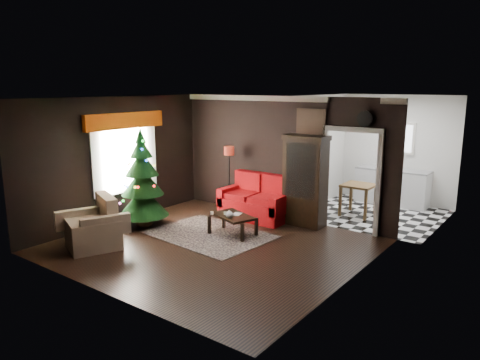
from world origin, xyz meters
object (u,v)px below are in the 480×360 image
Objects in this scene: floor_lamp at (229,179)px; kitchen_table at (358,200)px; coffee_table at (233,225)px; christmas_tree at (142,179)px; curio_cabinet at (305,183)px; teapot at (229,214)px; wall_clock at (365,119)px; armchair at (92,224)px; loveseat at (256,197)px.

floor_lamp is 2.08× the size of kitchen_table.
christmas_tree is at bearing -161.78° from coffee_table.
curio_cabinet is 11.42× the size of teapot.
christmas_tree is 5.02m from kitchen_table.
curio_cabinet is 1.67m from kitchen_table.
armchair is at bearing -134.13° from wall_clock.
armchair is 2.75m from coffee_table.
floor_lamp is 3.55m from wall_clock.
curio_cabinet is 1.22× the size of floor_lamp.
loveseat reaches higher than armchair.
christmas_tree reaches higher than loveseat.
curio_cabinet is (1.15, 0.22, 0.45)m from loveseat.
curio_cabinet is 2.53× the size of kitchen_table.
wall_clock reaches higher than teapot.
wall_clock reaches higher than floor_lamp.
floor_lamp is 2.00m from teapot.
loveseat is 5.31× the size of wall_clock.
teapot is (1.22, -1.55, -0.32)m from floor_lamp.
teapot is at bearing 11.73° from christmas_tree.
curio_cabinet is at bearing -171.47° from wall_clock.
armchair is 1.06× the size of coffee_table.
floor_lamp is at bearing -148.62° from kitchen_table.
loveseat is at bearing -169.17° from curio_cabinet.
armchair reaches higher than teapot.
christmas_tree reaches higher than kitchen_table.
armchair is (-1.38, -3.44, -0.04)m from loveseat.
curio_cabinet is 0.91× the size of christmas_tree.
wall_clock is (2.04, 1.68, 2.16)m from coffee_table.
coffee_table is 5.55× the size of teapot.
armchair is at bearing -99.03° from floor_lamp.
curio_cabinet is 1.98m from floor_lamp.
floor_lamp reaches higher than kitchen_table.
kitchen_table is (1.41, 3.15, -0.13)m from teapot.
kitchen_table is (3.46, 3.58, -0.68)m from christmas_tree.
floor_lamp is 4.86× the size of wall_clock.
floor_lamp is 2.16m from christmas_tree.
coffee_table is (1.97, 0.65, -0.83)m from christmas_tree.
loveseat is 10.21× the size of teapot.
armchair is at bearing -79.38° from christmas_tree.
christmas_tree is at bearing -142.64° from curio_cabinet.
wall_clock reaches higher than armchair.
curio_cabinet is 1.93m from teapot.
floor_lamp is 1.59× the size of armchair.
teapot is 0.22× the size of kitchen_table.
christmas_tree is at bearing -130.77° from loveseat.
kitchen_table reaches higher than teapot.
teapot is at bearing -69.08° from coffee_table.
teapot is (0.39, -1.50, 0.01)m from loveseat.
loveseat reaches higher than coffee_table.
coffee_table is at bearing -140.57° from wall_clock.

